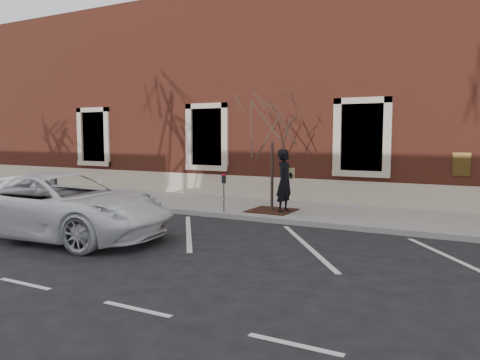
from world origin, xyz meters
The scene contains 10 objects.
ground centered at (0.00, 0.00, 0.00)m, with size 120.00×120.00×0.00m, color #28282B.
sidewalk_near centered at (0.00, 1.75, 0.07)m, with size 40.00×3.50×0.15m, color #B1AEA6.
curb_near centered at (0.00, -0.05, 0.07)m, with size 40.00×0.12×0.15m, color #9E9E99.
parking_stripes centered at (0.00, -2.20, 0.00)m, with size 28.00×4.40×0.01m, color silver, non-canonical shape.
building_civic centered at (0.00, 7.74, 4.00)m, with size 40.00×8.62×8.00m.
man centered at (1.35, 0.93, 1.10)m, with size 0.70×0.46×1.91m, color black.
parking_meter centered at (-0.30, 0.12, 0.96)m, with size 0.11×0.08×1.16m.
tree_grate centered at (0.90, 0.99, 0.17)m, with size 1.31×1.31×0.03m, color #3D1D13.
sapling centered at (0.90, 0.99, 2.84)m, with size 2.30×2.30×3.84m.
white_truck centered at (-2.38, -4.20, 0.78)m, with size 2.59×5.61×1.56m, color white.
Camera 1 is at (6.74, -11.99, 2.47)m, focal length 35.00 mm.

